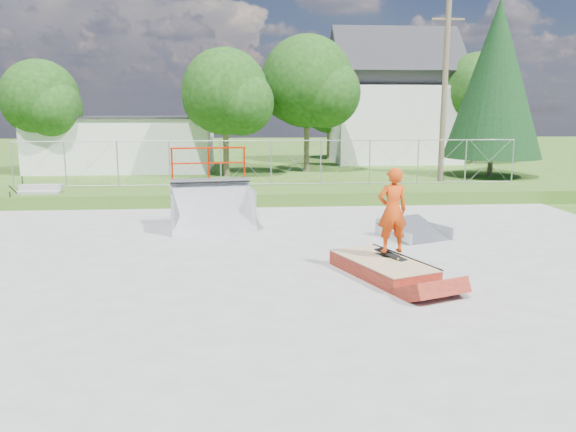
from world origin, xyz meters
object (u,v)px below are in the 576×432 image
object	(u,v)px
grind_box	(382,268)
flat_bank_ramp	(414,230)
quarter_pipe	(212,190)
skater	(392,214)

from	to	relation	value
grind_box	flat_bank_ramp	world-z (taller)	flat_bank_ramp
quarter_pipe	flat_bank_ramp	xyz separation A→B (m)	(5.57, -1.52, -0.95)
grind_box	flat_bank_ramp	distance (m)	3.83
quarter_pipe	skater	distance (m)	6.25
quarter_pipe	skater	world-z (taller)	quarter_pipe
grind_box	quarter_pipe	size ratio (longest dim) A/B	1.15
quarter_pipe	grind_box	bearing A→B (deg)	-60.13
flat_bank_ramp	skater	world-z (taller)	skater
grind_box	quarter_pipe	distance (m)	6.32
grind_box	skater	world-z (taller)	skater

